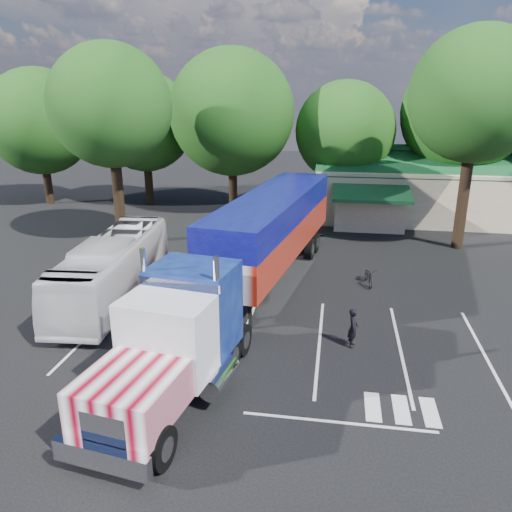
% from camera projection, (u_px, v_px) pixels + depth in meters
% --- Properties ---
extents(ground, '(120.00, 120.00, 0.00)m').
position_uv_depth(ground, '(263.00, 285.00, 26.38)').
color(ground, black).
rests_on(ground, ground).
extents(event_hall, '(24.20, 14.12, 5.55)m').
position_uv_depth(event_hall, '(464.00, 188.00, 40.24)').
color(event_hall, beige).
rests_on(event_hall, ground).
extents(tree_row_a, '(9.00, 9.00, 11.68)m').
position_uv_depth(tree_row_a, '(40.00, 122.00, 42.91)').
color(tree_row_a, black).
rests_on(tree_row_a, ground).
extents(tree_row_b, '(8.40, 8.40, 11.35)m').
position_uv_depth(tree_row_b, '(145.00, 122.00, 42.76)').
color(tree_row_b, black).
rests_on(tree_row_b, ground).
extents(tree_row_c, '(10.00, 10.00, 13.05)m').
position_uv_depth(tree_row_c, '(232.00, 113.00, 39.75)').
color(tree_row_c, black).
rests_on(tree_row_c, ground).
extents(tree_row_d, '(8.00, 8.00, 10.60)m').
position_uv_depth(tree_row_d, '(345.00, 132.00, 40.05)').
color(tree_row_d, black).
rests_on(tree_row_d, ground).
extents(tree_row_e, '(9.60, 9.60, 12.90)m').
position_uv_depth(tree_row_e, '(464.00, 113.00, 38.66)').
color(tree_row_e, black).
rests_on(tree_row_e, ground).
extents(tree_near_left, '(7.60, 7.60, 12.65)m').
position_uv_depth(tree_near_left, '(111.00, 106.00, 30.80)').
color(tree_near_left, black).
rests_on(tree_near_left, ground).
extents(tree_near_right, '(8.00, 8.00, 13.50)m').
position_uv_depth(tree_near_right, '(477.00, 96.00, 29.56)').
color(tree_near_right, black).
rests_on(tree_near_right, ground).
extents(semi_truck, '(6.47, 23.42, 4.87)m').
position_uv_depth(semi_truck, '(255.00, 246.00, 23.66)').
color(semi_truck, black).
rests_on(semi_truck, ground).
extents(woman, '(0.44, 0.63, 1.63)m').
position_uv_depth(woman, '(353.00, 328.00, 19.82)').
color(woman, black).
rests_on(woman, ground).
extents(bicycle, '(0.88, 1.94, 0.98)m').
position_uv_depth(bicycle, '(369.00, 275.00, 26.32)').
color(bicycle, black).
rests_on(bicycle, ground).
extents(tour_bus, '(3.38, 11.11, 3.05)m').
position_uv_depth(tour_bus, '(114.00, 268.00, 24.36)').
color(tour_bus, silver).
rests_on(tour_bus, ground).
extents(silver_sedan, '(4.48, 1.95, 1.43)m').
position_uv_depth(silver_sedan, '(358.00, 213.00, 38.45)').
color(silver_sedan, '#94979B').
rests_on(silver_sedan, ground).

